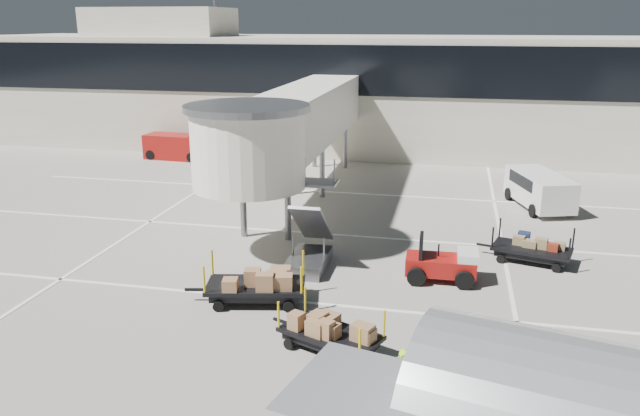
# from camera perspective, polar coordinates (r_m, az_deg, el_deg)

# --- Properties ---
(ground) EXTENTS (140.00, 140.00, 0.00)m
(ground) POSITION_cam_1_polar(r_m,az_deg,el_deg) (19.20, -0.39, -11.36)
(ground) COLOR #A9A397
(ground) RESTS_ON ground
(lane_markings) EXTENTS (40.00, 30.00, 0.02)m
(lane_markings) POSITION_cam_1_polar(r_m,az_deg,el_deg) (27.74, 2.47, -2.30)
(lane_markings) COLOR white
(lane_markings) RESTS_ON ground
(terminal) EXTENTS (64.00, 12.11, 15.20)m
(terminal) POSITION_cam_1_polar(r_m,az_deg,el_deg) (46.91, 7.31, 10.53)
(terminal) COLOR beige
(terminal) RESTS_ON ground
(jet_bridge) EXTENTS (5.70, 20.40, 6.03)m
(jet_bridge) POSITION_cam_1_polar(r_m,az_deg,el_deg) (30.18, -2.71, 7.63)
(jet_bridge) COLOR white
(jet_bridge) RESTS_ON ground
(baggage_tug) EXTENTS (2.58, 1.67, 1.67)m
(baggage_tug) POSITION_cam_1_polar(r_m,az_deg,el_deg) (23.04, 11.16, -5.08)
(baggage_tug) COLOR maroon
(baggage_tug) RESTS_ON ground
(suitcase_cart) EXTENTS (3.68, 2.18, 1.41)m
(suitcase_cart) POSITION_cam_1_polar(r_m,az_deg,el_deg) (25.64, 18.74, -3.66)
(suitcase_cart) COLOR black
(suitcase_cart) RESTS_ON ground
(box_cart_near) EXTENTS (3.53, 2.44, 1.38)m
(box_cart_near) POSITION_cam_1_polar(r_m,az_deg,el_deg) (18.04, 1.07, -11.30)
(box_cart_near) COLOR black
(box_cart_near) RESTS_ON ground
(box_cart_far) EXTENTS (4.10, 2.24, 1.57)m
(box_cart_far) POSITION_cam_1_polar(r_m,az_deg,el_deg) (21.06, -5.80, -6.95)
(box_cart_far) COLOR black
(box_cart_far) RESTS_ON ground
(ground_worker) EXTENTS (0.64, 0.49, 1.58)m
(ground_worker) POSITION_cam_1_polar(r_m,az_deg,el_deg) (15.62, 7.70, -15.31)
(ground_worker) COLOR #98EF19
(ground_worker) RESTS_ON ground
(minivan) EXTENTS (3.17, 4.95, 1.75)m
(minivan) POSITION_cam_1_polar(r_m,az_deg,el_deg) (33.20, 19.34, 1.82)
(minivan) COLOR silver
(minivan) RESTS_ON ground
(belt_loader) EXTENTS (4.61, 2.10, 2.17)m
(belt_loader) POSITION_cam_1_polar(r_m,az_deg,el_deg) (43.82, -12.96, 5.48)
(belt_loader) COLOR maroon
(belt_loader) RESTS_ON ground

